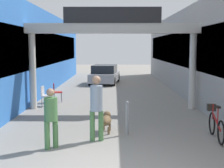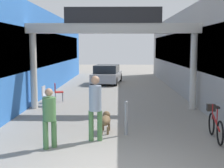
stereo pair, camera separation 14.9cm
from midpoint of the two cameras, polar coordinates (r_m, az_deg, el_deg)
name	(u,v)px [view 2 (the right image)]	position (r m, az deg, el deg)	size (l,w,h in m)	color
storefront_left	(21,53)	(17.82, -15.99, 5.47)	(3.00, 26.00, 4.54)	blue
storefront_right	(208,53)	(17.73, 17.46, 5.42)	(3.00, 26.00, 4.54)	#9E9993
arcade_sign_gateway	(113,37)	(12.99, 0.53, 8.56)	(7.40, 0.47, 4.21)	beige
pedestrian_with_dog	(95,103)	(8.60, -2.58, -3.58)	(0.40, 0.38, 1.82)	#4C7F47
pedestrian_companion	(49,114)	(8.14, -10.86, -5.50)	(0.48, 0.48, 1.56)	#4C7F47
dog_on_leash	(106,120)	(9.62, -0.74, -6.58)	(0.36, 0.82, 0.59)	brown
bicycle_red_second	(215,124)	(9.40, 18.71, -6.89)	(0.46, 1.69, 0.98)	black
bollard_post_metal	(126,118)	(9.29, 3.08, -6.17)	(0.10, 0.10, 1.02)	gray
cafe_chair_aluminium_nearer	(46,94)	(14.06, -11.71, -1.77)	(0.43, 0.43, 0.89)	gray
cafe_chair_red_farther	(57,91)	(14.97, -9.71, -1.21)	(0.48, 0.48, 0.89)	gray
parked_car_silver	(107,74)	(22.27, -0.74, 1.76)	(2.18, 4.17, 1.33)	#99999E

